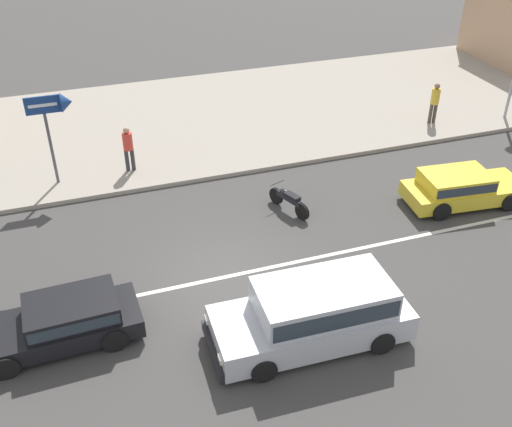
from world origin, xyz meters
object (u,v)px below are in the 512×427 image
at_px(hatchback_black_1, 62,321).
at_px(hatchback_yellow_3, 461,187).
at_px(pedestrian_near_clock, 435,100).
at_px(pedestrian_mid_kerb, 128,146).
at_px(minivan_silver_2, 316,311).
at_px(arrow_signboard, 60,108).
at_px(motorcycle_1, 289,200).

xyz_separation_m(hatchback_black_1, hatchback_yellow_3, (12.58, 2.28, 0.00)).
relative_size(pedestrian_near_clock, pedestrian_mid_kerb, 1.02).
bearing_deg(pedestrian_near_clock, minivan_silver_2, -134.23).
distance_m(hatchback_black_1, pedestrian_near_clock, 16.95).
height_order(pedestrian_near_clock, pedestrian_mid_kerb, pedestrian_near_clock).
distance_m(hatchback_black_1, arrow_signboard, 7.94).
bearing_deg(pedestrian_near_clock, motorcycle_1, -152.26).
distance_m(hatchback_yellow_3, arrow_signboard, 13.13).
xyz_separation_m(arrow_signboard, pedestrian_near_clock, (14.27, 0.18, -1.65)).
bearing_deg(arrow_signboard, pedestrian_near_clock, 0.73).
distance_m(motorcycle_1, pedestrian_near_clock, 8.98).
height_order(hatchback_black_1, minivan_silver_2, minivan_silver_2).
height_order(hatchback_yellow_3, motorcycle_1, hatchback_yellow_3).
height_order(minivan_silver_2, hatchback_yellow_3, minivan_silver_2).
relative_size(hatchback_yellow_3, arrow_signboard, 1.31).
distance_m(hatchback_black_1, minivan_silver_2, 5.96).
bearing_deg(hatchback_yellow_3, arrow_signboard, 155.77).
distance_m(arrow_signboard, pedestrian_near_clock, 14.37).
distance_m(minivan_silver_2, arrow_signboard, 10.82).
bearing_deg(pedestrian_mid_kerb, pedestrian_near_clock, 0.46).
distance_m(hatchback_yellow_3, pedestrian_near_clock, 6.05).
xyz_separation_m(motorcycle_1, pedestrian_mid_kerb, (-4.37, 4.07, 0.69)).
xyz_separation_m(minivan_silver_2, motorcycle_1, (1.47, 5.48, -0.43)).
bearing_deg(hatchback_yellow_3, pedestrian_mid_kerb, 151.22).
bearing_deg(motorcycle_1, hatchback_yellow_3, -13.69).
relative_size(minivan_silver_2, hatchback_yellow_3, 1.17).
relative_size(hatchback_black_1, arrow_signboard, 1.28).
bearing_deg(pedestrian_mid_kerb, minivan_silver_2, -73.12).
distance_m(hatchback_black_1, pedestrian_mid_kerb, 8.18).
bearing_deg(minivan_silver_2, pedestrian_near_clock, 45.77).
xyz_separation_m(motorcycle_1, pedestrian_near_clock, (7.92, 4.17, 0.71)).
xyz_separation_m(minivan_silver_2, hatchback_yellow_3, (6.92, 4.15, -0.26)).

